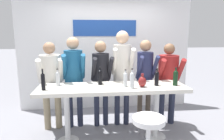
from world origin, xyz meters
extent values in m
plane|color=gray|center=(0.00, 0.00, 0.00)|extent=(40.00, 40.00, 0.00)
cube|color=white|center=(0.00, 1.57, 1.40)|extent=(4.03, 0.10, 2.80)
cube|color=#1E479E|center=(-0.01, 1.51, 1.91)|extent=(1.44, 0.02, 0.36)
cube|color=silver|center=(0.00, 0.00, 0.92)|extent=(2.43, 0.67, 0.06)
cylinder|color=silver|center=(-0.75, 0.00, 0.47)|extent=(0.09, 0.09, 0.89)
cylinder|color=silver|center=(0.75, 0.00, 0.47)|extent=(0.09, 0.09, 0.89)
cylinder|color=silver|center=(0.75, 0.00, 0.01)|extent=(0.36, 0.36, 0.02)
cylinder|color=white|center=(0.39, -0.75, 0.68)|extent=(0.43, 0.43, 0.07)
cylinder|color=gray|center=(-1.19, 0.52, 0.39)|extent=(0.12, 0.12, 0.79)
cylinder|color=gray|center=(-0.98, 0.55, 0.39)|extent=(0.12, 0.12, 0.79)
cylinder|color=beige|center=(-1.08, 0.54, 1.10)|extent=(0.44, 0.44, 0.62)
sphere|color=#9E7556|center=(-1.08, 0.54, 1.54)|extent=(0.21, 0.21, 0.21)
cylinder|color=beige|center=(-1.23, 0.36, 1.14)|extent=(0.15, 0.39, 0.49)
cylinder|color=beige|center=(-0.88, 0.42, 1.14)|extent=(0.15, 0.39, 0.49)
cylinder|color=#23283D|center=(-0.76, 0.56, 0.42)|extent=(0.11, 0.11, 0.83)
cylinder|color=#23283D|center=(-0.58, 0.58, 0.42)|extent=(0.11, 0.11, 0.83)
cylinder|color=#19517A|center=(-0.67, 0.57, 1.16)|extent=(0.37, 0.37, 0.66)
sphere|color=tan|center=(-0.67, 0.57, 1.62)|extent=(0.23, 0.23, 0.23)
cylinder|color=#19517A|center=(-0.81, 0.39, 1.21)|extent=(0.12, 0.39, 0.50)
cylinder|color=#19517A|center=(-0.49, 0.42, 1.21)|extent=(0.12, 0.39, 0.50)
cylinder|color=#23283D|center=(-0.25, 0.55, 0.40)|extent=(0.10, 0.10, 0.80)
cylinder|color=#23283D|center=(-0.08, 0.57, 0.40)|extent=(0.10, 0.10, 0.80)
cylinder|color=black|center=(-0.16, 0.56, 1.11)|extent=(0.35, 0.35, 0.63)
sphere|color=#9E7556|center=(-0.16, 0.56, 1.55)|extent=(0.22, 0.22, 0.22)
cylinder|color=black|center=(-0.30, 0.39, 1.16)|extent=(0.12, 0.38, 0.48)
cylinder|color=black|center=(0.00, 0.43, 1.16)|extent=(0.12, 0.38, 0.48)
cylinder|color=#23283D|center=(0.15, 0.57, 0.44)|extent=(0.11, 0.11, 0.88)
cylinder|color=#23283D|center=(0.33, 0.56, 0.44)|extent=(0.11, 0.11, 0.88)
cylinder|color=beige|center=(0.24, 0.56, 1.23)|extent=(0.35, 0.35, 0.70)
sphere|color=#D6AD89|center=(0.24, 0.56, 1.72)|extent=(0.24, 0.24, 0.24)
cylinder|color=beige|center=(0.08, 0.40, 1.28)|extent=(0.10, 0.41, 0.53)
cylinder|color=beige|center=(0.39, 0.38, 1.28)|extent=(0.10, 0.41, 0.53)
cylinder|color=#473D33|center=(0.61, 0.58, 0.40)|extent=(0.10, 0.10, 0.80)
cylinder|color=#473D33|center=(0.78, 0.58, 0.40)|extent=(0.10, 0.10, 0.80)
cylinder|color=#23284C|center=(0.70, 0.58, 1.12)|extent=(0.31, 0.31, 0.64)
sphere|color=#9E7556|center=(0.70, 0.58, 1.56)|extent=(0.22, 0.22, 0.22)
cylinder|color=#23284C|center=(0.55, 0.43, 1.17)|extent=(0.08, 0.37, 0.48)
cylinder|color=#23284C|center=(0.84, 0.43, 1.17)|extent=(0.08, 0.37, 0.48)
cylinder|color=#23283D|center=(1.03, 0.52, 0.39)|extent=(0.12, 0.12, 0.77)
cylinder|color=#23283D|center=(1.24, 0.50, 0.39)|extent=(0.12, 0.12, 0.77)
cylinder|color=maroon|center=(1.14, 0.51, 1.08)|extent=(0.41, 0.41, 0.61)
sphere|color=brown|center=(1.14, 0.51, 1.50)|extent=(0.21, 0.21, 0.21)
cylinder|color=maroon|center=(0.95, 0.38, 1.12)|extent=(0.12, 0.38, 0.48)
cylinder|color=maroon|center=(1.31, 0.35, 1.12)|extent=(0.12, 0.38, 0.48)
cylinder|color=black|center=(0.73, -0.04, 1.05)|extent=(0.07, 0.07, 0.20)
sphere|color=black|center=(0.73, -0.04, 1.15)|extent=(0.07, 0.07, 0.07)
cylinder|color=black|center=(0.73, -0.04, 1.18)|extent=(0.03, 0.03, 0.07)
cylinder|color=black|center=(0.73, -0.04, 1.23)|extent=(0.03, 0.03, 0.01)
cylinder|color=black|center=(-1.07, -0.11, 1.06)|extent=(0.06, 0.06, 0.23)
sphere|color=black|center=(-1.07, -0.11, 1.18)|extent=(0.06, 0.06, 0.06)
cylinder|color=black|center=(-1.07, -0.11, 1.22)|extent=(0.02, 0.02, 0.08)
cylinder|color=black|center=(-1.07, -0.11, 1.27)|extent=(0.03, 0.03, 0.02)
cylinder|color=black|center=(1.04, -0.06, 1.05)|extent=(0.08, 0.08, 0.21)
sphere|color=black|center=(1.04, -0.06, 1.16)|extent=(0.08, 0.08, 0.08)
cylinder|color=black|center=(1.04, -0.06, 1.20)|extent=(0.03, 0.03, 0.08)
cylinder|color=black|center=(1.04, -0.06, 1.24)|extent=(0.03, 0.03, 0.02)
cylinder|color=#B7BCC1|center=(-0.89, 0.14, 1.04)|extent=(0.07, 0.07, 0.20)
sphere|color=#B7BCC1|center=(-0.89, 0.14, 1.14)|extent=(0.07, 0.07, 0.07)
cylinder|color=#B7BCC1|center=(-0.89, 0.14, 1.18)|extent=(0.03, 0.03, 0.07)
cylinder|color=black|center=(-0.89, 0.14, 1.22)|extent=(0.03, 0.03, 0.01)
cylinder|color=#B7BCC1|center=(0.20, -0.04, 1.04)|extent=(0.07, 0.07, 0.20)
sphere|color=#B7BCC1|center=(0.20, -0.04, 1.14)|extent=(0.07, 0.07, 0.07)
cylinder|color=#B7BCC1|center=(0.20, -0.04, 1.18)|extent=(0.03, 0.03, 0.07)
cylinder|color=black|center=(0.20, -0.04, 1.22)|extent=(0.03, 0.03, 0.01)
cylinder|color=black|center=(-0.20, 0.13, 1.05)|extent=(0.07, 0.07, 0.21)
sphere|color=black|center=(-0.20, 0.13, 1.16)|extent=(0.07, 0.07, 0.07)
cylinder|color=black|center=(-0.20, 0.13, 1.20)|extent=(0.03, 0.03, 0.08)
cylinder|color=black|center=(-0.20, 0.13, 1.24)|extent=(0.03, 0.03, 0.02)
cylinder|color=#B7BCC1|center=(0.29, -0.15, 1.06)|extent=(0.07, 0.07, 0.22)
sphere|color=#B7BCC1|center=(0.29, -0.15, 1.17)|extent=(0.07, 0.07, 0.07)
cylinder|color=#B7BCC1|center=(0.29, -0.15, 1.20)|extent=(0.03, 0.03, 0.08)
cylinder|color=black|center=(0.29, -0.15, 1.25)|extent=(0.03, 0.03, 0.02)
ellipsoid|color=maroon|center=(0.47, -0.10, 1.03)|extent=(0.13, 0.13, 0.17)
cylinder|color=maroon|center=(0.47, -0.10, 1.14)|extent=(0.04, 0.04, 0.05)
camera|label=1|loc=(-0.35, -3.14, 1.81)|focal=32.00mm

